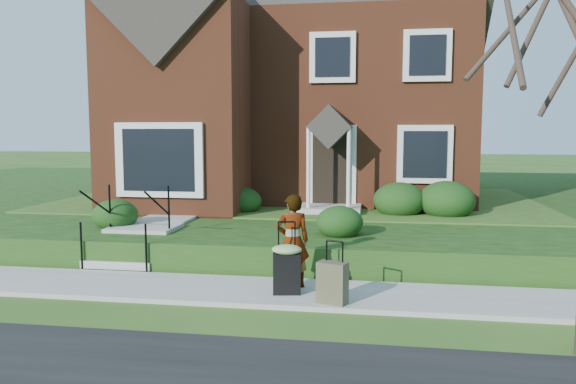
% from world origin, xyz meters
% --- Properties ---
extents(ground, '(120.00, 120.00, 0.00)m').
position_xyz_m(ground, '(0.00, 0.00, 0.00)').
color(ground, '#2D5119').
rests_on(ground, ground).
extents(sidewalk, '(60.00, 1.60, 0.08)m').
position_xyz_m(sidewalk, '(0.00, 0.00, 0.04)').
color(sidewalk, '#9E9B93').
rests_on(sidewalk, ground).
extents(terrace, '(44.00, 20.00, 0.60)m').
position_xyz_m(terrace, '(4.00, 10.90, 0.30)').
color(terrace, '#18360E').
rests_on(terrace, ground).
extents(walkway, '(1.20, 6.00, 0.06)m').
position_xyz_m(walkway, '(-2.50, 5.00, 0.63)').
color(walkway, '#9E9B93').
rests_on(walkway, terrace).
extents(main_house, '(10.40, 10.20, 9.40)m').
position_xyz_m(main_house, '(-0.21, 9.61, 5.26)').
color(main_house, brown).
rests_on(main_house, terrace).
extents(front_steps, '(1.40, 2.02, 1.50)m').
position_xyz_m(front_steps, '(-2.50, 1.84, 0.47)').
color(front_steps, '#9E9B93').
rests_on(front_steps, ground).
extents(foundation_shrubs, '(9.70, 4.21, 1.11)m').
position_xyz_m(foundation_shrubs, '(-0.11, 4.82, 1.07)').
color(foundation_shrubs, '#113710').
rests_on(foundation_shrubs, terrace).
extents(woman, '(0.67, 0.54, 1.58)m').
position_xyz_m(woman, '(1.01, 0.23, 0.87)').
color(woman, '#999999').
rests_on(woman, sidewalk).
extents(suitcase_black, '(0.55, 0.47, 1.18)m').
position_xyz_m(suitcase_black, '(0.98, -0.17, 0.54)').
color(suitcase_black, black).
rests_on(suitcase_black, sidewalk).
extents(suitcase_olive, '(0.50, 0.38, 0.96)m').
position_xyz_m(suitcase_olive, '(1.74, -0.57, 0.40)').
color(suitcase_olive, '#4C4933').
rests_on(suitcase_olive, sidewalk).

